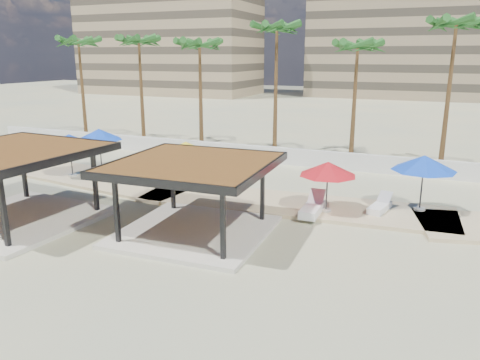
{
  "coord_description": "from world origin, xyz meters",
  "views": [
    {
      "loc": [
        8.58,
        -15.19,
        7.56
      ],
      "look_at": [
        -0.43,
        5.97,
        1.4
      ],
      "focal_mm": 35.0,
      "sensor_mm": 36.0,
      "label": 1
    }
  ],
  "objects_px": {
    "lounger_a": "(159,178)",
    "lounger_c": "(380,207)",
    "umbrella_c": "(328,169)",
    "lounger_b": "(312,209)",
    "pavilion_central": "(194,191)",
    "pavilion_west": "(14,178)",
    "umbrella_a": "(99,135)"
  },
  "relations": [
    {
      "from": "pavilion_central",
      "to": "umbrella_c",
      "type": "distance_m",
      "value": 6.67
    },
    {
      "from": "pavilion_central",
      "to": "umbrella_a",
      "type": "xyz_separation_m",
      "value": [
        -11.15,
        7.54,
        0.56
      ]
    },
    {
      "from": "lounger_a",
      "to": "lounger_b",
      "type": "height_order",
      "value": "lounger_b"
    },
    {
      "from": "lounger_c",
      "to": "pavilion_west",
      "type": "bearing_deg",
      "value": 127.99
    },
    {
      "from": "pavilion_west",
      "to": "pavilion_central",
      "type": "bearing_deg",
      "value": 16.2
    },
    {
      "from": "pavilion_central",
      "to": "umbrella_a",
      "type": "distance_m",
      "value": 13.47
    },
    {
      "from": "pavilion_central",
      "to": "lounger_a",
      "type": "height_order",
      "value": "pavilion_central"
    },
    {
      "from": "pavilion_central",
      "to": "umbrella_a",
      "type": "height_order",
      "value": "pavilion_central"
    },
    {
      "from": "lounger_a",
      "to": "lounger_c",
      "type": "height_order",
      "value": "lounger_c"
    },
    {
      "from": "pavilion_west",
      "to": "lounger_b",
      "type": "xyz_separation_m",
      "value": [
        12.49,
        6.06,
        -1.69
      ]
    },
    {
      "from": "umbrella_a",
      "to": "lounger_c",
      "type": "bearing_deg",
      "value": -5.2
    },
    {
      "from": "lounger_b",
      "to": "umbrella_a",
      "type": "bearing_deg",
      "value": 76.61
    },
    {
      "from": "pavilion_west",
      "to": "umbrella_c",
      "type": "xyz_separation_m",
      "value": [
        13.03,
        6.6,
        0.22
      ]
    },
    {
      "from": "lounger_a",
      "to": "umbrella_c",
      "type": "bearing_deg",
      "value": -111.9
    },
    {
      "from": "lounger_a",
      "to": "umbrella_a",
      "type": "bearing_deg",
      "value": 63.8
    },
    {
      "from": "umbrella_c",
      "to": "lounger_b",
      "type": "height_order",
      "value": "umbrella_c"
    },
    {
      "from": "umbrella_c",
      "to": "lounger_b",
      "type": "relative_size",
      "value": 1.36
    },
    {
      "from": "pavilion_west",
      "to": "lounger_a",
      "type": "height_order",
      "value": "pavilion_west"
    },
    {
      "from": "umbrella_c",
      "to": "lounger_a",
      "type": "distance_m",
      "value": 10.83
    },
    {
      "from": "pavilion_central",
      "to": "lounger_b",
      "type": "bearing_deg",
      "value": 43.06
    },
    {
      "from": "pavilion_west",
      "to": "lounger_c",
      "type": "distance_m",
      "value": 17.36
    },
    {
      "from": "pavilion_central",
      "to": "pavilion_west",
      "type": "relative_size",
      "value": 0.91
    },
    {
      "from": "umbrella_c",
      "to": "lounger_a",
      "type": "bearing_deg",
      "value": 171.4
    },
    {
      "from": "lounger_b",
      "to": "lounger_c",
      "type": "xyz_separation_m",
      "value": [
        2.95,
        1.68,
        -0.04
      ]
    },
    {
      "from": "lounger_b",
      "to": "umbrella_c",
      "type": "bearing_deg",
      "value": -46.34
    },
    {
      "from": "lounger_a",
      "to": "lounger_c",
      "type": "relative_size",
      "value": 0.98
    },
    {
      "from": "lounger_a",
      "to": "lounger_c",
      "type": "xyz_separation_m",
      "value": [
        12.95,
        -0.45,
        0.0
      ]
    },
    {
      "from": "lounger_b",
      "to": "lounger_c",
      "type": "relative_size",
      "value": 1.16
    },
    {
      "from": "umbrella_c",
      "to": "lounger_c",
      "type": "distance_m",
      "value": 3.3
    },
    {
      "from": "pavilion_west",
      "to": "umbrella_c",
      "type": "height_order",
      "value": "pavilion_west"
    },
    {
      "from": "lounger_a",
      "to": "lounger_b",
      "type": "xyz_separation_m",
      "value": [
        10.0,
        -2.13,
        0.04
      ]
    },
    {
      "from": "lounger_a",
      "to": "lounger_b",
      "type": "relative_size",
      "value": 0.85
    }
  ]
}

